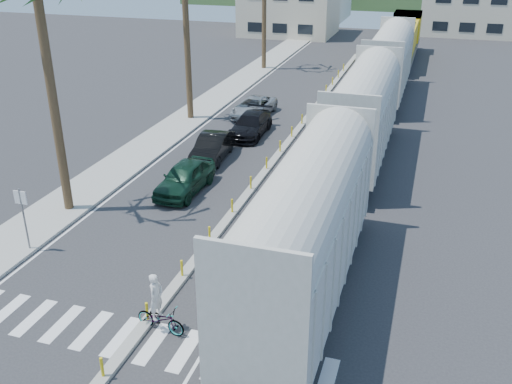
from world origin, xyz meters
TOP-DOWN VIEW (x-y plane):
  - ground at (0.00, 0.00)m, footprint 140.00×140.00m
  - sidewalk at (-8.50, 25.00)m, footprint 3.00×90.00m
  - rails at (5.00, 28.00)m, footprint 1.56×100.00m
  - median at (0.00, 19.96)m, footprint 0.45×60.00m
  - crosswalk at (0.00, -2.00)m, footprint 14.00×2.20m
  - lane_markings at (-2.15, 25.00)m, footprint 9.42×90.00m
  - freight_train at (5.00, 22.83)m, footprint 3.00×60.94m
  - street_sign at (-7.30, 2.00)m, footprint 0.60×0.08m
  - car_lead at (-3.34, 9.87)m, footprint 2.21×4.91m
  - car_second at (-3.70, 14.76)m, footprint 2.39×5.01m
  - car_third at (-2.88, 19.89)m, footprint 2.32×5.25m
  - car_rear at (-4.07, 24.29)m, footprint 3.09×5.37m
  - cyclist at (0.64, -1.26)m, footprint 1.17×2.08m

SIDE VIEW (x-z plane):
  - ground at x=0.00m, z-range 0.00..0.00m
  - lane_markings at x=-2.15m, z-range 0.00..0.01m
  - crosswalk at x=0.00m, z-range 0.00..0.01m
  - rails at x=5.00m, z-range 0.00..0.06m
  - sidewalk at x=-8.50m, z-range 0.00..0.15m
  - median at x=0.00m, z-range -0.34..0.51m
  - car_rear at x=-4.07m, z-range 0.00..1.39m
  - cyclist at x=0.64m, z-range -0.42..1.87m
  - car_third at x=-2.88m, z-range 0.00..1.50m
  - car_second at x=-3.70m, z-range 0.00..1.56m
  - car_lead at x=-3.34m, z-range 0.00..1.63m
  - street_sign at x=-7.30m, z-range 0.47..3.47m
  - freight_train at x=5.00m, z-range -0.02..5.83m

